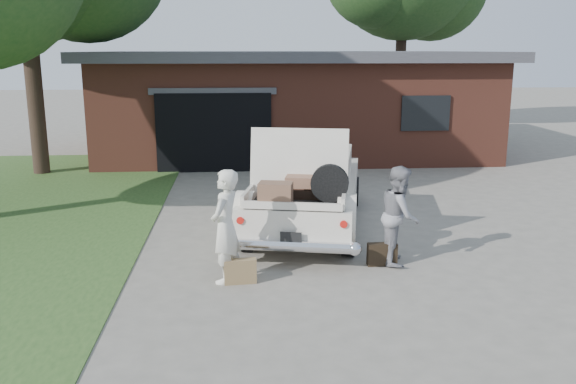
{
  "coord_description": "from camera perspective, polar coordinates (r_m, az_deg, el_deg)",
  "views": [
    {
      "loc": [
        -0.75,
        -9.04,
        3.37
      ],
      "look_at": [
        0.0,
        0.6,
        1.1
      ],
      "focal_mm": 38.0,
      "sensor_mm": 36.0,
      "label": 1
    }
  ],
  "objects": [
    {
      "name": "woman_left",
      "position": [
        8.95,
        -5.88,
        -3.22
      ],
      "size": [
        0.61,
        0.73,
        1.69
      ],
      "primitive_type": "imported",
      "rotation": [
        0.0,
        0.0,
        -1.96
      ],
      "color": "silver",
      "rests_on": "ground"
    },
    {
      "name": "suitcase_right",
      "position": [
        9.87,
        8.8,
        -5.79
      ],
      "size": [
        0.47,
        0.15,
        0.37
      ],
      "primitive_type": "cube",
      "rotation": [
        0.0,
        0.0,
        0.01
      ],
      "color": "black",
      "rests_on": "ground"
    },
    {
      "name": "suitcase_left",
      "position": [
        9.07,
        -4.51,
        -7.41
      ],
      "size": [
        0.49,
        0.2,
        0.37
      ],
      "primitive_type": "cube",
      "rotation": [
        0.0,
        0.0,
        0.1
      ],
      "color": "olive",
      "rests_on": "ground"
    },
    {
      "name": "ground",
      "position": [
        9.68,
        0.28,
        -7.17
      ],
      "size": [
        90.0,
        90.0,
        0.0
      ],
      "primitive_type": "plane",
      "color": "gray",
      "rests_on": "ground"
    },
    {
      "name": "woman_right",
      "position": [
        9.89,
        10.41,
        -2.12
      ],
      "size": [
        0.75,
        0.88,
        1.58
      ],
      "primitive_type": "imported",
      "rotation": [
        0.0,
        0.0,
        1.35
      ],
      "color": "gray",
      "rests_on": "ground"
    },
    {
      "name": "grass_strip",
      "position": [
        13.37,
        -25.11,
        -2.62
      ],
      "size": [
        6.0,
        16.0,
        0.02
      ],
      "primitive_type": "cube",
      "color": "#2D4C1E",
      "rests_on": "ground"
    },
    {
      "name": "sedan",
      "position": [
        11.75,
        1.78,
        0.28
      ],
      "size": [
        2.93,
        5.34,
        2.09
      ],
      "rotation": [
        0.0,
        0.0,
        -0.21
      ],
      "color": "silver",
      "rests_on": "ground"
    },
    {
      "name": "house",
      "position": [
        20.66,
        0.39,
        8.49
      ],
      "size": [
        12.8,
        7.8,
        3.3
      ],
      "color": "brown",
      "rests_on": "ground"
    }
  ]
}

